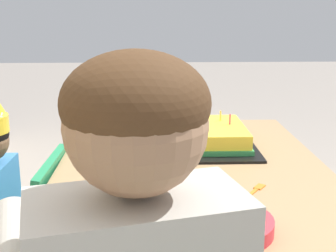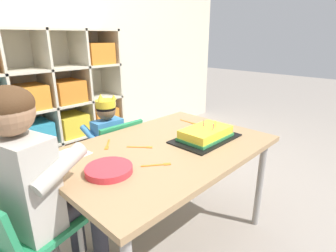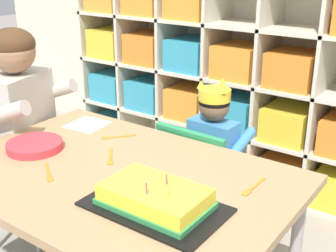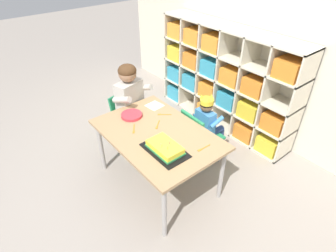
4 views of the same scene
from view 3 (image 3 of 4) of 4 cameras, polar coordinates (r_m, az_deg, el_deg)
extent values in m
cube|color=beige|center=(2.94, 7.80, 7.22)|extent=(1.98, 0.01, 1.27)
cube|color=beige|center=(3.37, -8.72, 8.97)|extent=(0.02, 0.36, 1.27)
cube|color=beige|center=(3.15, -4.37, 8.32)|extent=(0.02, 0.36, 1.27)
cube|color=beige|center=(2.96, 0.56, 7.53)|extent=(0.02, 0.36, 1.27)
cube|color=beige|center=(2.79, 6.12, 6.56)|extent=(0.02, 0.36, 1.27)
cube|color=beige|center=(2.65, 12.29, 5.42)|extent=(0.02, 0.36, 1.27)
cube|color=beige|center=(2.55, 19.04, 4.09)|extent=(0.02, 0.36, 1.27)
cube|color=beige|center=(3.01, 5.66, -5.03)|extent=(1.98, 0.36, 0.02)
cube|color=beige|center=(2.88, 5.88, 0.55)|extent=(1.98, 0.36, 0.02)
cube|color=beige|center=(2.79, 6.12, 6.56)|extent=(1.98, 0.36, 0.02)
cube|color=beige|center=(2.73, 6.38, 12.92)|extent=(1.98, 0.36, 0.02)
cube|color=teal|center=(3.39, -6.45, 0.01)|extent=(0.25, 0.28, 0.19)
cube|color=orange|center=(3.02, 2.88, -2.59)|extent=(0.25, 0.28, 0.19)
cube|color=orange|center=(2.76, 14.42, -5.69)|extent=(0.25, 0.28, 0.19)
cube|color=teal|center=(3.30, -6.67, 5.08)|extent=(0.25, 0.28, 0.19)
cube|color=teal|center=(3.09, -2.13, 4.14)|extent=(0.25, 0.28, 0.19)
cube|color=orange|center=(2.91, 2.99, 3.04)|extent=(0.25, 0.28, 0.19)
cube|color=teal|center=(2.76, 8.72, 1.78)|extent=(0.25, 0.28, 0.19)
cube|color=yellow|center=(2.64, 15.03, 0.38)|extent=(0.25, 0.28, 0.19)
cube|color=yellow|center=(3.22, -6.91, 10.42)|extent=(0.25, 0.28, 0.19)
cube|color=orange|center=(3.02, -2.21, 9.82)|extent=(0.25, 0.28, 0.19)
cube|color=teal|center=(2.83, 3.11, 9.06)|extent=(0.25, 0.28, 0.19)
cube|color=orange|center=(2.68, 9.09, 8.10)|extent=(0.25, 0.28, 0.19)
cube|color=orange|center=(2.55, 15.69, 6.95)|extent=(0.25, 0.28, 0.19)
cube|color=orange|center=(2.78, 3.24, 15.35)|extent=(0.25, 0.28, 0.19)
cube|color=#A37F56|center=(1.55, -6.62, -6.36)|extent=(1.18, 0.80, 0.03)
cylinder|color=#9E9993|center=(2.25, -10.69, -6.53)|extent=(0.04, 0.04, 0.60)
cube|color=#238451|center=(2.09, 5.33, -7.21)|extent=(0.37, 0.34, 0.03)
cube|color=#238451|center=(1.90, 2.98, -4.65)|extent=(0.33, 0.08, 0.30)
cylinder|color=gray|center=(2.22, 10.40, -10.99)|extent=(0.02, 0.02, 0.33)
cylinder|color=gray|center=(2.34, 3.87, -8.76)|extent=(0.02, 0.02, 0.33)
cylinder|color=gray|center=(2.02, 6.72, -14.33)|extent=(0.02, 0.02, 0.33)
cylinder|color=gray|center=(2.16, -0.21, -11.60)|extent=(0.02, 0.02, 0.33)
cube|color=#3D7FBC|center=(2.03, 5.63, -3.25)|extent=(0.21, 0.12, 0.29)
sphere|color=brown|center=(1.95, 5.85, 2.58)|extent=(0.13, 0.13, 0.13)
ellipsoid|color=black|center=(1.94, 5.87, 3.13)|extent=(0.14, 0.14, 0.10)
cylinder|color=yellow|center=(1.93, 5.91, 3.98)|extent=(0.14, 0.14, 0.05)
cone|color=yellow|center=(1.97, 6.88, 5.56)|extent=(0.04, 0.04, 0.04)
cone|color=yellow|center=(1.87, 6.89, 4.73)|extent=(0.04, 0.04, 0.04)
cone|color=yellow|center=(1.92, 4.19, 5.29)|extent=(0.04, 0.04, 0.04)
cylinder|color=navy|center=(2.13, 8.47, -5.60)|extent=(0.08, 0.21, 0.07)
cylinder|color=navy|center=(2.19, 5.60, -4.72)|extent=(0.08, 0.21, 0.07)
cylinder|color=navy|center=(2.31, 9.51, -9.21)|extent=(0.06, 0.06, 0.35)
cylinder|color=navy|center=(2.36, 6.80, -8.32)|extent=(0.06, 0.06, 0.35)
cylinder|color=#3D7FBC|center=(1.98, 9.41, -2.03)|extent=(0.05, 0.17, 0.10)
cylinder|color=#3D7FBC|center=(2.10, 3.42, -0.41)|extent=(0.05, 0.17, 0.10)
cube|color=#238451|center=(2.19, -17.40, -4.62)|extent=(0.40, 0.42, 0.03)
cylinder|color=gray|center=(2.12, -16.29, -12.04)|extent=(0.02, 0.02, 0.40)
cylinder|color=gray|center=(2.31, -12.03, -8.57)|extent=(0.02, 0.02, 0.40)
cylinder|color=gray|center=(2.46, -17.25, -7.26)|extent=(0.02, 0.02, 0.40)
cube|color=#B2ADA3|center=(2.11, -18.04, 0.72)|extent=(0.23, 0.33, 0.42)
sphere|color=#997051|center=(2.02, -19.03, 8.97)|extent=(0.19, 0.19, 0.19)
ellipsoid|color=#472D19|center=(2.02, -19.12, 9.75)|extent=(0.19, 0.19, 0.14)
cylinder|color=#33333D|center=(2.02, -15.69, -5.42)|extent=(0.32, 0.17, 0.10)
cylinder|color=#33333D|center=(2.15, -12.89, -3.48)|extent=(0.32, 0.17, 0.10)
cylinder|color=#33333D|center=(2.06, -11.58, -12.21)|extent=(0.08, 0.08, 0.42)
cylinder|color=#33333D|center=(2.19, -9.05, -9.87)|extent=(0.08, 0.08, 0.42)
cylinder|color=#B2ADA3|center=(1.92, -20.05, 1.43)|extent=(0.26, 0.12, 0.14)
cylinder|color=#B2ADA3|center=(2.17, -14.31, 4.29)|extent=(0.26, 0.12, 0.14)
cube|color=black|center=(1.34, -1.64, -10.15)|extent=(0.41, 0.25, 0.01)
cube|color=yellow|center=(1.32, -1.66, -8.87)|extent=(0.30, 0.18, 0.06)
cube|color=#338E4C|center=(1.33, -1.65, -9.71)|extent=(0.31, 0.20, 0.02)
cylinder|color=#E54C66|center=(1.31, -0.19, -6.75)|extent=(0.01, 0.01, 0.04)
cylinder|color=#EFCC4C|center=(1.25, -0.03, -8.16)|extent=(0.01, 0.01, 0.04)
cylinder|color=#E54C66|center=(1.26, -2.75, -7.87)|extent=(0.01, 0.01, 0.04)
cylinder|color=#DB333D|center=(1.78, -16.47, -2.39)|extent=(0.21, 0.21, 0.03)
cube|color=white|center=(1.98, -10.10, 0.19)|extent=(0.17, 0.17, 0.00)
cube|color=orange|center=(1.49, 11.16, -7.22)|extent=(0.01, 0.10, 0.00)
cube|color=orange|center=(1.43, 9.87, -8.32)|extent=(0.02, 0.04, 0.00)
cube|color=orange|center=(1.61, -14.92, -5.35)|extent=(0.09, 0.07, 0.00)
cube|color=orange|center=(1.54, -14.70, -6.49)|extent=(0.04, 0.04, 0.00)
cube|color=orange|center=(1.68, -7.25, -3.52)|extent=(0.08, 0.09, 0.00)
cube|color=orange|center=(1.62, -7.33, -4.58)|extent=(0.04, 0.04, 0.00)
cube|color=orange|center=(1.83, -5.60, -1.29)|extent=(0.08, 0.08, 0.00)
cube|color=orange|center=(1.83, -7.81, -1.49)|extent=(0.04, 0.04, 0.00)
camera|label=1|loc=(2.48, -27.94, 13.23)|focal=49.20mm
camera|label=2|loc=(1.90, -53.26, 9.16)|focal=28.35mm
camera|label=4|loc=(1.11, 150.88, 30.25)|focal=29.73mm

